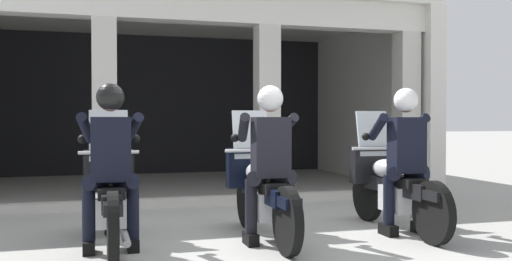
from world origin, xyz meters
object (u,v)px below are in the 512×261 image
Objects in this scene: police_officer_left at (111,152)px; motorcycle_center at (262,190)px; police_officer_center at (270,150)px; motorcycle_left at (110,195)px; motorcycle_right at (391,185)px; police_officer_right at (405,148)px.

motorcycle_center is at bearing 6.97° from police_officer_left.
motorcycle_left is at bearing 157.40° from police_officer_center.
police_officer_left is at bearing -178.46° from motorcycle_right.
police_officer_center and police_officer_right have the same top height.
motorcycle_left is 3.08m from motorcycle_right.
police_officer_center is 0.78× the size of motorcycle_right.
motorcycle_center is 1.29× the size of police_officer_right.
motorcycle_center is at bearing 178.26° from motorcycle_right.
motorcycle_right is at bearing 2.05° from police_officer_center.
motorcycle_right is (1.54, 0.31, -0.44)m from police_officer_center.
police_officer_center is at bearing -3.52° from police_officer_left.
motorcycle_center is (1.54, 0.21, -0.44)m from police_officer_left.
police_officer_left reaches higher than motorcycle_center.
police_officer_center is 1.54m from police_officer_right.
police_officer_center is 1.00× the size of police_officer_right.
motorcycle_left is at bearing 89.09° from police_officer_left.
police_officer_left is 1.54m from police_officer_center.
police_officer_right is (3.08, -0.33, 0.44)m from motorcycle_left.
police_officer_center reaches higher than motorcycle_left.
police_officer_center reaches higher than motorcycle_center.
police_officer_left is 0.78× the size of motorcycle_center.
police_officer_center is at bearing -99.68° from motorcycle_center.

